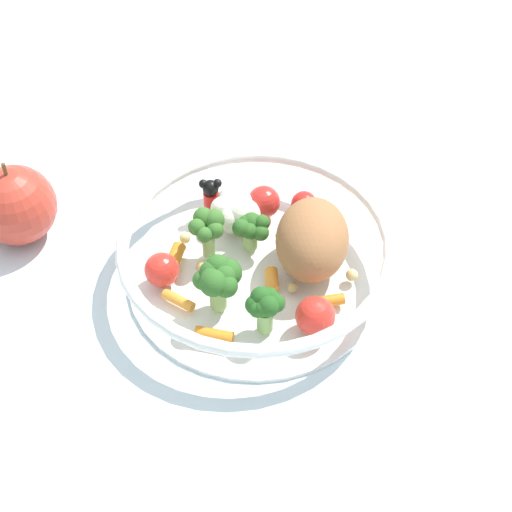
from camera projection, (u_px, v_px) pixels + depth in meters
ground_plane at (254, 284)px, 0.69m from camera, size 2.40×2.40×0.00m
food_container at (263, 250)px, 0.68m from camera, size 0.24×0.24×0.07m
loose_apple at (16, 205)px, 0.71m from camera, size 0.08×0.08×0.09m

